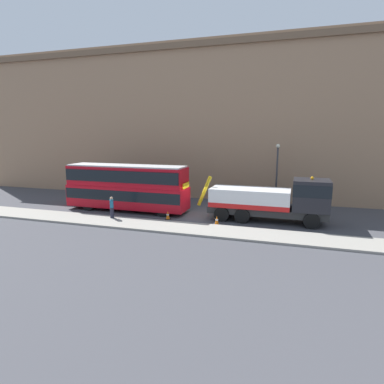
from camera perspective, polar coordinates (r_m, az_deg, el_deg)
name	(u,v)px	position (r m, az deg, el deg)	size (l,w,h in m)	color
ground_plane	(199,215)	(27.33, 1.20, -4.10)	(120.00, 120.00, 0.00)	#424247
near_kerb	(182,228)	(23.45, -1.68, -6.34)	(60.00, 2.80, 0.15)	gray
building_facade	(220,121)	(33.87, 4.93, 12.41)	(60.00, 1.50, 16.00)	#9E7A5B
recovery_tow_truck	(273,200)	(25.71, 14.07, -1.31)	(10.15, 2.72, 3.67)	#2D2D2D
double_decker_bus	(127,186)	(29.13, -11.39, 1.08)	(11.07, 2.65, 4.06)	#B70C19
pedestrian_onlooker	(112,208)	(26.50, -13.92, -2.67)	(0.41, 0.47, 1.71)	#232333
traffic_cone_near_bus	(168,215)	(26.02, -4.27, -4.09)	(0.36, 0.36, 0.72)	orange
traffic_cone_midway	(217,220)	(24.48, 4.38, -5.01)	(0.36, 0.36, 0.72)	orange
street_lamp	(277,170)	(31.05, 14.70, 3.81)	(0.36, 0.36, 5.83)	#38383D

